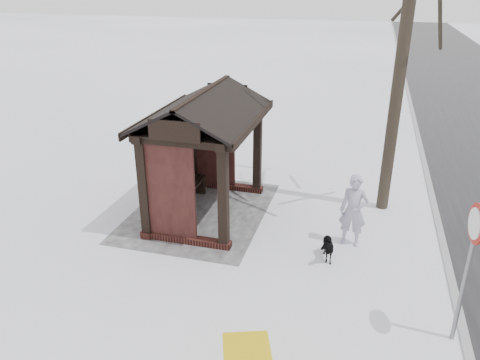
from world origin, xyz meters
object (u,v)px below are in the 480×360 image
at_px(pedestrian, 353,211).
at_px(road_sign, 471,246).
at_px(bus_shelter, 199,129).
at_px(dog, 325,246).

relative_size(pedestrian, road_sign, 0.67).
height_order(pedestrian, road_sign, road_sign).
height_order(bus_shelter, road_sign, bus_shelter).
distance_m(dog, road_sign, 3.23).
bearing_deg(bus_shelter, road_sign, 60.04).
relative_size(bus_shelter, pedestrian, 2.23).
distance_m(bus_shelter, pedestrian, 3.96).
bearing_deg(bus_shelter, dog, 67.61).
relative_size(pedestrian, dog, 2.31).
height_order(dog, road_sign, road_sign).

